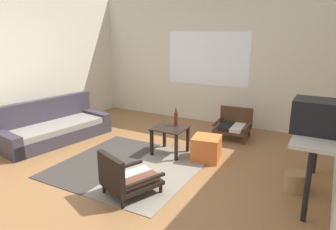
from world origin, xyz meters
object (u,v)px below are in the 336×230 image
object	(u,v)px
crt_television	(318,116)
wicker_basket	(295,181)
coffee_table	(170,134)
armchair_striped_foreground	(126,178)
armchair_by_window	(234,124)
glass_bottle	(176,119)
ottoman_orange	(206,148)
console_shelf	(316,137)
couch	(54,128)
clay_vase	(320,115)

from	to	relation	value
crt_television	wicker_basket	world-z (taller)	crt_television
coffee_table	armchair_striped_foreground	world-z (taller)	armchair_striped_foreground
armchair_by_window	coffee_table	bearing A→B (deg)	-116.99
coffee_table	glass_bottle	bearing A→B (deg)	74.78
ottoman_orange	crt_television	world-z (taller)	crt_television
coffee_table	crt_television	distance (m)	2.29
console_shelf	armchair_by_window	bearing A→B (deg)	132.70
couch	armchair_by_window	xyz separation A→B (m)	(2.87, 1.76, 0.03)
wicker_basket	armchair_by_window	bearing A→B (deg)	128.93
ottoman_orange	wicker_basket	world-z (taller)	ottoman_orange
armchair_by_window	console_shelf	xyz separation A→B (m)	(1.48, -1.60, 0.50)
coffee_table	armchair_by_window	size ratio (longest dim) A/B	0.80
armchair_striped_foreground	glass_bottle	world-z (taller)	glass_bottle
armchair_by_window	clay_vase	size ratio (longest dim) A/B	2.01
couch	coffee_table	bearing A→B (deg)	11.47
console_shelf	clay_vase	bearing A→B (deg)	90.00
console_shelf	wicker_basket	xyz separation A→B (m)	(-0.17, -0.02, -0.63)
armchair_striped_foreground	wicker_basket	size ratio (longest dim) A/B	2.95
ottoman_orange	clay_vase	bearing A→B (deg)	-3.89
console_shelf	crt_television	bearing A→B (deg)	-91.28
ottoman_orange	glass_bottle	xyz separation A→B (m)	(-0.58, 0.07, 0.39)
armchair_by_window	glass_bottle	distance (m)	1.37
crt_television	ottoman_orange	bearing A→B (deg)	161.97
console_shelf	crt_television	world-z (taller)	crt_television
ottoman_orange	crt_television	xyz separation A→B (m)	(1.53, -0.50, 0.85)
ottoman_orange	clay_vase	size ratio (longest dim) A/B	1.28
armchair_striped_foreground	clay_vase	size ratio (longest dim) A/B	2.42
ottoman_orange	clay_vase	distance (m)	1.72
couch	armchair_striped_foreground	world-z (taller)	couch
armchair_by_window	crt_television	xyz separation A→B (m)	(1.47, -1.74, 0.79)
clay_vase	ottoman_orange	bearing A→B (deg)	176.11
coffee_table	crt_television	size ratio (longest dim) A/B	0.96
coffee_table	clay_vase	distance (m)	2.23
armchair_by_window	armchair_striped_foreground	world-z (taller)	armchair_striped_foreground
armchair_by_window	couch	bearing A→B (deg)	-148.53
armchair_by_window	crt_television	world-z (taller)	crt_television
coffee_table	console_shelf	xyz separation A→B (m)	(2.14, -0.29, 0.40)
crt_television	wicker_basket	bearing A→B (deg)	143.50
console_shelf	wicker_basket	size ratio (longest dim) A/B	5.37
glass_bottle	console_shelf	bearing A→B (deg)	-11.38
armchair_striped_foreground	armchair_by_window	bearing A→B (deg)	79.54
crt_television	glass_bottle	distance (m)	2.23
armchair_by_window	armchair_striped_foreground	distance (m)	2.79
armchair_by_window	console_shelf	distance (m)	2.23
ottoman_orange	glass_bottle	size ratio (longest dim) A/B	1.43
coffee_table	ottoman_orange	bearing A→B (deg)	6.08
couch	wicker_basket	world-z (taller)	couch
ottoman_orange	glass_bottle	distance (m)	0.70
armchair_by_window	wicker_basket	xyz separation A→B (m)	(1.31, -1.62, -0.12)
wicker_basket	armchair_striped_foreground	bearing A→B (deg)	-148.13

